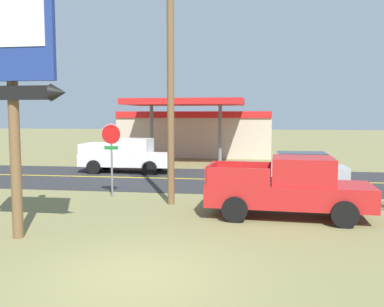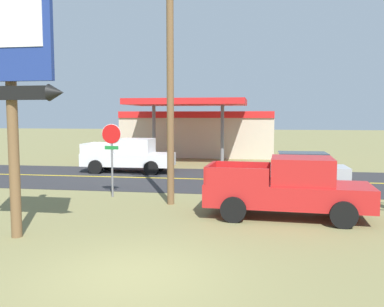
% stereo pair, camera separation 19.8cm
% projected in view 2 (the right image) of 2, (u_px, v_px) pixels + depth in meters
% --- Properties ---
extents(ground_plane, '(180.00, 180.00, 0.00)m').
position_uv_depth(ground_plane, '(131.00, 275.00, 8.56)').
color(ground_plane, olive).
extents(road_asphalt, '(140.00, 8.00, 0.02)m').
position_uv_depth(road_asphalt, '(207.00, 179.00, 21.35)').
color(road_asphalt, '#2B2B2D').
rests_on(road_asphalt, ground).
extents(road_centre_line, '(126.00, 0.20, 0.01)m').
position_uv_depth(road_centre_line, '(207.00, 179.00, 21.35)').
color(road_centre_line, gold).
rests_on(road_centre_line, road_asphalt).
extents(motel_sign, '(2.84, 0.54, 6.95)m').
position_uv_depth(motel_sign, '(9.00, 60.00, 10.70)').
color(motel_sign, brown).
rests_on(motel_sign, ground).
extents(stop_sign, '(0.80, 0.08, 2.95)m').
position_uv_depth(stop_sign, '(112.00, 147.00, 16.62)').
color(stop_sign, slate).
rests_on(stop_sign, ground).
extents(utility_pole, '(1.67, 0.26, 9.31)m').
position_uv_depth(utility_pole, '(170.00, 70.00, 15.01)').
color(utility_pole, brown).
rests_on(utility_pole, ground).
extents(gas_station, '(12.00, 11.50, 4.40)m').
position_uv_depth(gas_station, '(199.00, 132.00, 34.29)').
color(gas_station, beige).
rests_on(gas_station, ground).
extents(pickup_red_parked_on_lawn, '(5.30, 2.46, 1.96)m').
position_uv_depth(pickup_red_parked_on_lawn, '(289.00, 188.00, 13.34)').
color(pickup_red_parked_on_lawn, red).
rests_on(pickup_red_parked_on_lawn, ground).
extents(pickup_white_on_road, '(5.20, 2.24, 1.96)m').
position_uv_depth(pickup_white_on_road, '(130.00, 156.00, 23.97)').
color(pickup_white_on_road, silver).
rests_on(pickup_white_on_road, ground).
extents(car_silver_near_lane, '(4.20, 2.00, 1.64)m').
position_uv_depth(car_silver_near_lane, '(300.00, 170.00, 18.62)').
color(car_silver_near_lane, '#A8AAAF').
rests_on(car_silver_near_lane, ground).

